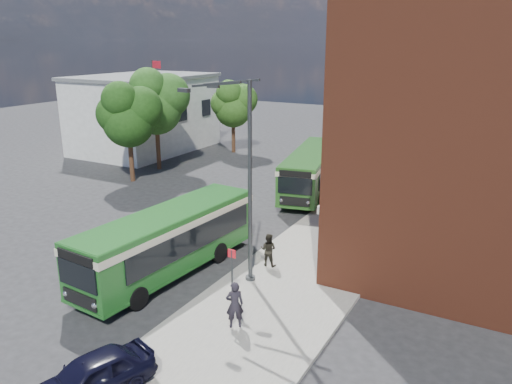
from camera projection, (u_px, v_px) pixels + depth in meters
The scene contains 16 objects.
ground at pixel (184, 245), 26.68m from camera, with size 120.00×120.00×0.00m, color #252528.
pavement at pixel (357, 220), 30.13m from camera, with size 6.00×48.00×0.15m, color gray.
kerb_line at pixel (311, 213), 31.56m from camera, with size 0.12×48.00×0.01m, color beige.
brick_office at pixel (506, 105), 28.24m from camera, with size 12.10×26.00×14.20m.
white_building at pixel (145, 113), 48.99m from camera, with size 9.40×13.40×7.30m.
flagpole at pixel (155, 109), 41.87m from camera, with size 0.95×0.10×9.00m.
street_lamp at pixel (243, 179), 21.37m from camera, with size 2.96×2.38×9.00m.
bus_stop_sign at pixel (232, 273), 20.13m from camera, with size 0.35×0.08×2.52m.
bus_front at pixel (169, 237), 22.97m from camera, with size 3.34×10.37×3.02m.
bus_rear at pixel (312, 167), 35.51m from camera, with size 4.72×11.11×3.02m.
parked_car at pixel (91, 377), 14.97m from camera, with size 1.58×3.93×1.34m, color black.
pedestrian_a at pixel (235, 305), 18.56m from camera, with size 0.68×0.44×1.85m, color black.
pedestrian_b at pixel (268, 250), 23.71m from camera, with size 0.79×0.61×1.62m, color black.
tree_left at pixel (128, 114), 37.24m from camera, with size 4.56×4.34×7.70m.
tree_mid at pixel (156, 101), 40.76m from camera, with size 5.02×4.77×8.47m.
tree_right at pixel (233, 103), 47.40m from camera, with size 4.15×3.95×7.01m.
Camera 1 is at (15.28, -19.77, 10.51)m, focal length 35.00 mm.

